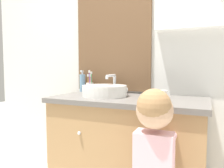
{
  "coord_description": "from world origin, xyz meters",
  "views": [
    {
      "loc": [
        0.54,
        -1.18,
        1.02
      ],
      "look_at": [
        -0.1,
        0.27,
        0.9
      ],
      "focal_mm": 35.0,
      "sensor_mm": 36.0,
      "label": 1
    }
  ],
  "objects": [
    {
      "name": "drinking_cup",
      "position": [
        0.29,
        0.11,
        0.84
      ],
      "size": [
        0.07,
        0.07,
        0.08
      ],
      "primitive_type": "cylinder",
      "color": "silver",
      "rests_on": "vanity_counter"
    },
    {
      "name": "child_figure",
      "position": [
        0.3,
        -0.13,
        0.58
      ],
      "size": [
        0.19,
        0.45,
        0.92
      ],
      "color": "slate",
      "rests_on": "ground_plane"
    },
    {
      "name": "wall_back",
      "position": [
        0.02,
        0.62,
        1.28
      ],
      "size": [
        3.2,
        0.18,
        2.5
      ],
      "color": "silver",
      "rests_on": "ground_plane"
    },
    {
      "name": "soap_dispenser",
      "position": [
        -0.51,
        0.53,
        0.88
      ],
      "size": [
        0.05,
        0.05,
        0.2
      ],
      "color": "#6B93B2",
      "rests_on": "vanity_counter"
    },
    {
      "name": "vanity_counter",
      "position": [
        0.0,
        0.32,
        0.4
      ],
      "size": [
        1.13,
        0.55,
        0.8
      ],
      "color": "#A37A4C",
      "rests_on": "ground_plane"
    },
    {
      "name": "toothbrush_holder",
      "position": [
        -0.43,
        0.52,
        0.85
      ],
      "size": [
        0.07,
        0.07,
        0.2
      ],
      "color": "silver",
      "rests_on": "vanity_counter"
    },
    {
      "name": "sink_basin",
      "position": [
        -0.19,
        0.33,
        0.84
      ],
      "size": [
        0.34,
        0.39,
        0.16
      ],
      "color": "white",
      "rests_on": "vanity_counter"
    }
  ]
}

